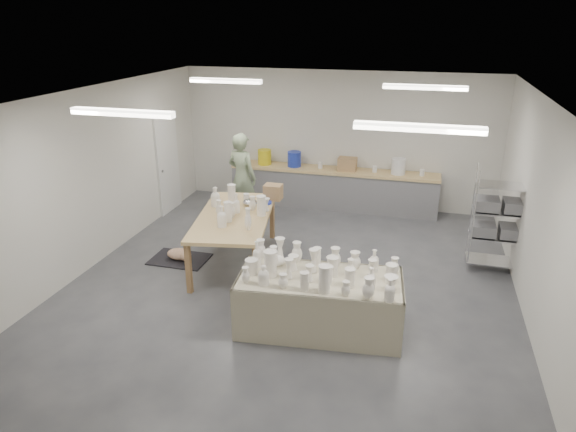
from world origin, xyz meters
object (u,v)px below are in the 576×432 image
(potter, at_px, (242,177))
(red_stool, at_px, (247,203))
(work_table, at_px, (238,213))
(drying_table, at_px, (319,300))

(potter, distance_m, red_stool, 0.72)
(work_table, bearing_deg, red_stool, 95.59)
(drying_table, bearing_deg, potter, 117.83)
(drying_table, height_order, potter, potter)
(potter, bearing_deg, drying_table, 142.13)
(work_table, relative_size, potter, 1.37)
(drying_table, distance_m, work_table, 2.53)
(red_stool, bearing_deg, work_table, -74.16)
(work_table, relative_size, red_stool, 6.69)
(work_table, xyz_separation_m, potter, (-0.62, 1.91, 0.04))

